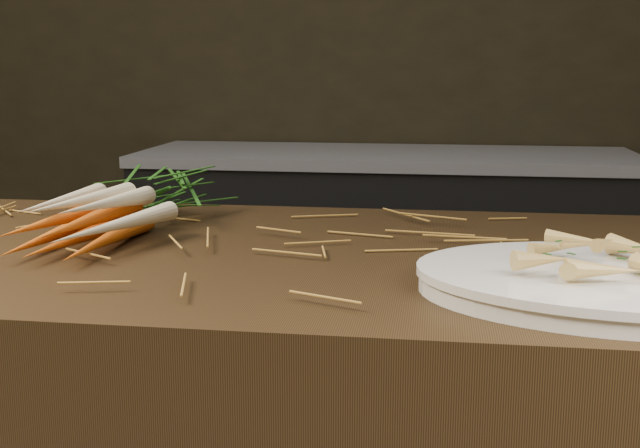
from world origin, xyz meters
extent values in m
cube|color=black|center=(0.00, 2.50, 1.40)|extent=(5.00, 0.04, 2.80)
cube|color=black|center=(0.30, 2.18, 0.40)|extent=(1.80, 0.60, 0.80)
cube|color=#99999E|center=(0.30, 2.18, 0.82)|extent=(1.82, 0.62, 0.04)
cone|color=#D73D00|center=(-0.05, 0.27, 0.92)|extent=(0.05, 0.27, 0.03)
cone|color=#D73D00|center=(-0.01, 0.27, 0.92)|extent=(0.07, 0.27, 0.03)
cone|color=#D73D00|center=(0.03, 0.26, 0.92)|extent=(0.04, 0.27, 0.03)
cone|color=#D73D00|center=(-0.03, 0.26, 0.94)|extent=(0.08, 0.27, 0.03)
cone|color=#D73D00|center=(0.01, 0.26, 0.94)|extent=(0.06, 0.27, 0.03)
cone|color=beige|center=(-0.04, 0.28, 0.97)|extent=(0.03, 0.25, 0.04)
cone|color=beige|center=(0.00, 0.27, 0.97)|extent=(0.07, 0.25, 0.04)
cone|color=beige|center=(0.03, 0.27, 0.97)|extent=(0.06, 0.25, 0.04)
cone|color=beige|center=(0.06, 0.24, 0.94)|extent=(0.10, 0.25, 0.03)
ellipsoid|color=#306920|center=(0.02, 0.50, 0.95)|extent=(0.19, 0.25, 0.09)
camera|label=1|loc=(0.49, -0.78, 1.16)|focal=45.00mm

